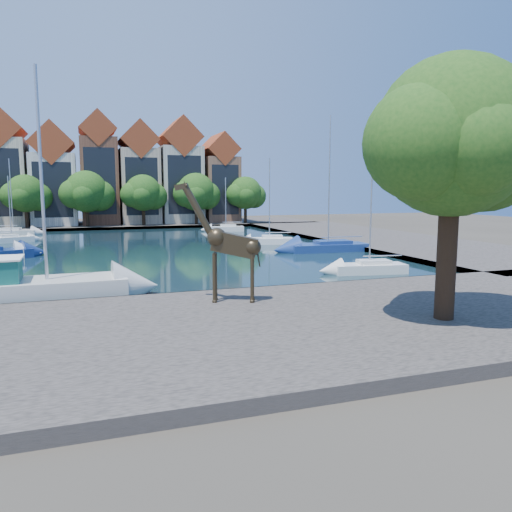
{
  "coord_description": "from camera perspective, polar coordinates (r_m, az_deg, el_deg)",
  "views": [
    {
      "loc": [
        -6.51,
        -25.58,
        5.85
      ],
      "look_at": [
        1.64,
        -2.0,
        2.49
      ],
      "focal_mm": 35.0,
      "sensor_mm": 36.0,
      "label": 1
    }
  ],
  "objects": [
    {
      "name": "far_tree_west",
      "position": [
        76.44,
        -24.78,
        6.37
      ],
      "size": [
        6.76,
        5.2,
        7.36
      ],
      "color": "#332114",
      "rests_on": "far_quay"
    },
    {
      "name": "townhouse_west_inner",
      "position": [
        81.68,
        -22.1,
        8.15
      ],
      "size": [
        6.43,
        9.18,
        15.15
      ],
      "color": "silver",
      "rests_on": "far_quay"
    },
    {
      "name": "plane_tree",
      "position": [
        21.86,
        21.78,
        11.91
      ],
      "size": [
        8.32,
        6.4,
        10.62
      ],
      "color": "#332114",
      "rests_on": "near_quay"
    },
    {
      "name": "water_basin",
      "position": [
        50.34,
        -11.51,
        0.87
      ],
      "size": [
        38.0,
        50.0,
        0.08
      ],
      "primitive_type": "cube",
      "color": "black",
      "rests_on": "ground"
    },
    {
      "name": "right_quay",
      "position": [
        59.01,
        13.31,
        2.0
      ],
      "size": [
        14.0,
        52.0,
        0.5
      ],
      "primitive_type": "cube",
      "color": "#514B46",
      "rests_on": "ground"
    },
    {
      "name": "far_tree_far_east",
      "position": [
        79.96,
        -1.16,
        7.1
      ],
      "size": [
        6.76,
        5.2,
        7.36
      ],
      "color": "#332114",
      "rests_on": "far_quay"
    },
    {
      "name": "far_quay",
      "position": [
        82.03,
        -14.5,
        3.49
      ],
      "size": [
        60.0,
        16.0,
        0.5
      ],
      "primitive_type": "cube",
      "color": "#514B46",
      "rests_on": "ground"
    },
    {
      "name": "sailboat_right_c",
      "position": [
        52.84,
        1.54,
        1.94
      ],
      "size": [
        5.2,
        3.0,
        9.0
      ],
      "color": "white",
      "rests_on": "water_basin"
    },
    {
      "name": "far_tree_mid_east",
      "position": [
        76.56,
        -12.71,
        6.93
      ],
      "size": [
        7.02,
        5.4,
        7.52
      ],
      "color": "#332114",
      "rests_on": "far_quay"
    },
    {
      "name": "sailboat_right_a",
      "position": [
        35.29,
        12.82,
        -1.13
      ],
      "size": [
        5.22,
        2.59,
        8.22
      ],
      "color": "silver",
      "rests_on": "water_basin"
    },
    {
      "name": "near_quay",
      "position": [
        20.47,
        0.24,
        -8.22
      ],
      "size": [
        50.0,
        14.0,
        0.5
      ],
      "primitive_type": "cube",
      "color": "#514B46",
      "rests_on": "ground"
    },
    {
      "name": "giraffe_statue",
      "position": [
        23.62,
        -3.22,
        1.38
      ],
      "size": [
        3.84,
        1.72,
        5.64
      ],
      "color": "#322819",
      "rests_on": "near_quay"
    },
    {
      "name": "far_tree_east",
      "position": [
        77.87,
        -6.8,
        7.15
      ],
      "size": [
        7.54,
        5.8,
        7.84
      ],
      "color": "#332114",
      "rests_on": "far_quay"
    },
    {
      "name": "sailboat_right_b",
      "position": [
        47.1,
        8.24,
        1.21
      ],
      "size": [
        7.6,
        3.1,
        12.4
      ],
      "color": "navy",
      "rests_on": "water_basin"
    },
    {
      "name": "sailboat_left_e",
      "position": [
        70.29,
        -25.98,
        2.58
      ],
      "size": [
        5.67,
        2.72,
        9.55
      ],
      "color": "silver",
      "rests_on": "water_basin"
    },
    {
      "name": "townhouse_center",
      "position": [
        81.65,
        -17.53,
        9.07
      ],
      "size": [
        5.44,
        9.18,
        16.93
      ],
      "color": "brown",
      "rests_on": "far_quay"
    },
    {
      "name": "sailboat_left_d",
      "position": [
        60.47,
        -26.14,
        1.85
      ],
      "size": [
        4.61,
        3.1,
        7.17
      ],
      "color": "white",
      "rests_on": "water_basin"
    },
    {
      "name": "townhouse_east_inner",
      "position": [
        82.03,
        -13.27,
        8.77
      ],
      "size": [
        5.94,
        9.18,
        15.79
      ],
      "color": "tan",
      "rests_on": "far_quay"
    },
    {
      "name": "townhouse_east_mid",
      "position": [
        82.97,
        -8.75,
        9.12
      ],
      "size": [
        6.43,
        9.18,
        16.65
      ],
      "color": "beige",
      "rests_on": "far_quay"
    },
    {
      "name": "sailboat_right_d",
      "position": [
        69.01,
        -3.46,
        3.27
      ],
      "size": [
        5.07,
        2.56,
        7.36
      ],
      "color": "silver",
      "rests_on": "water_basin"
    },
    {
      "name": "far_tree_mid_west",
      "position": [
        76.08,
        -18.74,
        6.83
      ],
      "size": [
        7.8,
        6.0,
        8.0
      ],
      "color": "#332114",
      "rests_on": "far_quay"
    },
    {
      "name": "townhouse_west_mid",
      "position": [
        82.28,
        -26.7,
        8.51
      ],
      "size": [
        5.94,
        9.18,
        16.79
      ],
      "color": "beige",
      "rests_on": "far_quay"
    },
    {
      "name": "ground",
      "position": [
        27.04,
        -4.69,
        -4.86
      ],
      "size": [
        160.0,
        160.0,
        0.0
      ],
      "primitive_type": "plane",
      "color": "#38332B",
      "rests_on": "ground"
    },
    {
      "name": "townhouse_east_end",
      "position": [
        84.37,
        -4.35,
        8.48
      ],
      "size": [
        5.44,
        9.18,
        14.43
      ],
      "color": "brown",
      "rests_on": "far_quay"
    },
    {
      "name": "motorsailer",
      "position": [
        28.22,
        -25.92,
        -3.03
      ],
      "size": [
        10.39,
        3.23,
        11.86
      ],
      "color": "beige",
      "rests_on": "water_basin"
    }
  ]
}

